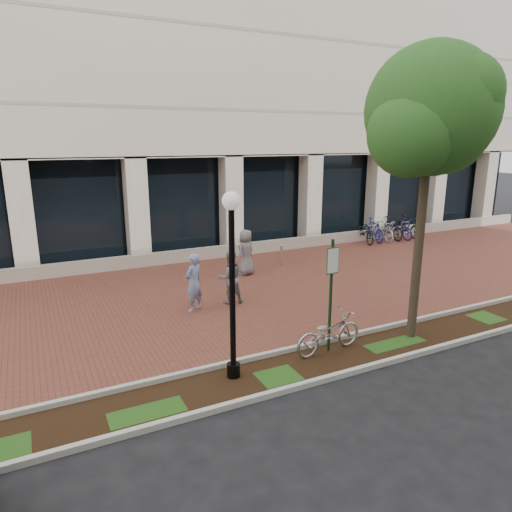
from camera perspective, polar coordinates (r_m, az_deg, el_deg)
name	(u,v)px	position (r m, az deg, el deg)	size (l,w,h in m)	color
ground	(236,292)	(14.93, -2.53, -4.57)	(120.00, 120.00, 0.00)	black
brick_plaza	(236,292)	(14.93, -2.53, -4.55)	(40.00, 9.00, 0.01)	brown
planting_strip	(331,359)	(10.72, 9.33, -12.63)	(40.00, 1.50, 0.01)	black
curb_plaza_side	(312,344)	(11.24, 7.08, -10.89)	(40.00, 0.12, 0.12)	#BBBAB0
curb_street_side	(352,372)	(10.17, 11.88, -13.97)	(40.00, 0.12, 0.12)	#BBBAB0
near_office_building	(143,26)	(24.64, -13.99, 26.15)	(40.00, 12.12, 16.00)	beige
parking_sign	(331,282)	(10.49, 9.42, -3.27)	(0.34, 0.07, 2.69)	#163C1F
lamppost	(232,276)	(9.05, -3.00, -2.56)	(0.36, 0.36, 3.88)	black
street_tree	(431,119)	(11.45, 21.00, 15.68)	(3.54, 2.95, 6.95)	#443626
locked_bicycle	(329,333)	(10.87, 9.07, -9.45)	(0.64, 1.83, 0.96)	#AFB0B4
pedestrian_left	(194,282)	(13.24, -7.79, -3.30)	(0.62, 0.41, 1.71)	#7D8FBB
pedestrian_mid	(230,278)	(13.75, -3.26, -2.71)	(0.79, 0.61, 1.62)	slate
pedestrian_right	(246,252)	(16.66, -1.27, 0.47)	(0.82, 0.54, 1.69)	slate
bollard	(281,255)	(17.93, 3.18, 0.15)	(0.12, 0.12, 0.88)	silver
bike_rack_cluster	(386,229)	(23.52, 15.92, 3.23)	(3.60, 2.05, 1.13)	black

